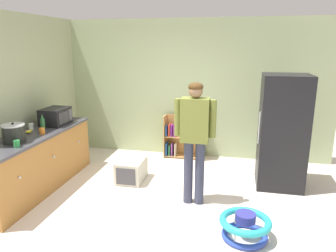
{
  "coord_description": "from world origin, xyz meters",
  "views": [
    {
      "loc": [
        0.78,
        -3.87,
        2.21
      ],
      "look_at": [
        -0.16,
        0.44,
        1.08
      ],
      "focal_mm": 33.95,
      "sensor_mm": 36.0,
      "label": 1
    }
  ],
  "objects_px": {
    "baby_walker": "(245,226)",
    "banana_bunch": "(29,131)",
    "crock_pot": "(14,133)",
    "bookshelf": "(182,139)",
    "kitchen_counter": "(36,162)",
    "blue_cup": "(69,116)",
    "refrigerator": "(282,132)",
    "pet_carrier": "(131,170)",
    "microwave": "(56,116)",
    "standing_person": "(195,133)",
    "orange_cup": "(42,131)",
    "green_cup": "(17,144)",
    "white_cup": "(31,126)",
    "green_glass_bottle": "(43,123)",
    "teal_cup": "(20,134)"
  },
  "relations": [
    {
      "from": "bookshelf",
      "to": "blue_cup",
      "type": "relative_size",
      "value": 8.95
    },
    {
      "from": "crock_pot",
      "to": "bookshelf",
      "type": "bearing_deg",
      "value": 51.13
    },
    {
      "from": "bookshelf",
      "to": "orange_cup",
      "type": "relative_size",
      "value": 8.95
    },
    {
      "from": "banana_bunch",
      "to": "white_cup",
      "type": "height_order",
      "value": "white_cup"
    },
    {
      "from": "kitchen_counter",
      "to": "bookshelf",
      "type": "relative_size",
      "value": 2.83
    },
    {
      "from": "banana_bunch",
      "to": "teal_cup",
      "type": "xyz_separation_m",
      "value": [
        0.01,
        -0.23,
        0.02
      ]
    },
    {
      "from": "standing_person",
      "to": "teal_cup",
      "type": "relative_size",
      "value": 18.23
    },
    {
      "from": "bookshelf",
      "to": "microwave",
      "type": "height_order",
      "value": "microwave"
    },
    {
      "from": "microwave",
      "to": "crock_pot",
      "type": "height_order",
      "value": "crock_pot"
    },
    {
      "from": "baby_walker",
      "to": "crock_pot",
      "type": "distance_m",
      "value": 3.26
    },
    {
      "from": "green_cup",
      "to": "green_glass_bottle",
      "type": "bearing_deg",
      "value": 102.13
    },
    {
      "from": "kitchen_counter",
      "to": "standing_person",
      "type": "relative_size",
      "value": 1.39
    },
    {
      "from": "microwave",
      "to": "orange_cup",
      "type": "xyz_separation_m",
      "value": [
        0.12,
        -0.58,
        -0.09
      ]
    },
    {
      "from": "microwave",
      "to": "crock_pot",
      "type": "bearing_deg",
      "value": -90.01
    },
    {
      "from": "bookshelf",
      "to": "crock_pot",
      "type": "bearing_deg",
      "value": -128.87
    },
    {
      "from": "microwave",
      "to": "green_cup",
      "type": "xyz_separation_m",
      "value": [
        0.16,
        -1.22,
        -0.09
      ]
    },
    {
      "from": "pet_carrier",
      "to": "microwave",
      "type": "height_order",
      "value": "microwave"
    },
    {
      "from": "pet_carrier",
      "to": "green_cup",
      "type": "bearing_deg",
      "value": -132.96
    },
    {
      "from": "standing_person",
      "to": "green_cup",
      "type": "distance_m",
      "value": 2.36
    },
    {
      "from": "refrigerator",
      "to": "bookshelf",
      "type": "height_order",
      "value": "refrigerator"
    },
    {
      "from": "bookshelf",
      "to": "microwave",
      "type": "distance_m",
      "value": 2.44
    },
    {
      "from": "refrigerator",
      "to": "microwave",
      "type": "relative_size",
      "value": 3.71
    },
    {
      "from": "bookshelf",
      "to": "crock_pot",
      "type": "height_order",
      "value": "crock_pot"
    },
    {
      "from": "refrigerator",
      "to": "bookshelf",
      "type": "distance_m",
      "value": 2.08
    },
    {
      "from": "kitchen_counter",
      "to": "baby_walker",
      "type": "height_order",
      "value": "kitchen_counter"
    },
    {
      "from": "bookshelf",
      "to": "standing_person",
      "type": "relative_size",
      "value": 0.49
    },
    {
      "from": "kitchen_counter",
      "to": "banana_bunch",
      "type": "bearing_deg",
      "value": 154.55
    },
    {
      "from": "bookshelf",
      "to": "banana_bunch",
      "type": "distance_m",
      "value": 2.85
    },
    {
      "from": "crock_pot",
      "to": "blue_cup",
      "type": "height_order",
      "value": "crock_pot"
    },
    {
      "from": "green_glass_bottle",
      "to": "pet_carrier",
      "type": "bearing_deg",
      "value": 14.64
    },
    {
      "from": "crock_pot",
      "to": "banana_bunch",
      "type": "xyz_separation_m",
      "value": [
        -0.11,
        0.48,
        -0.1
      ]
    },
    {
      "from": "microwave",
      "to": "orange_cup",
      "type": "relative_size",
      "value": 5.05
    },
    {
      "from": "baby_walker",
      "to": "orange_cup",
      "type": "relative_size",
      "value": 6.36
    },
    {
      "from": "green_glass_bottle",
      "to": "orange_cup",
      "type": "xyz_separation_m",
      "value": [
        0.14,
        -0.24,
        -0.05
      ]
    },
    {
      "from": "banana_bunch",
      "to": "white_cup",
      "type": "relative_size",
      "value": 1.64
    },
    {
      "from": "kitchen_counter",
      "to": "white_cup",
      "type": "distance_m",
      "value": 0.58
    },
    {
      "from": "baby_walker",
      "to": "banana_bunch",
      "type": "height_order",
      "value": "banana_bunch"
    },
    {
      "from": "bookshelf",
      "to": "teal_cup",
      "type": "xyz_separation_m",
      "value": [
        -2.02,
        -2.14,
        0.57
      ]
    },
    {
      "from": "standing_person",
      "to": "orange_cup",
      "type": "height_order",
      "value": "standing_person"
    },
    {
      "from": "refrigerator",
      "to": "green_cup",
      "type": "xyz_separation_m",
      "value": [
        -3.52,
        -1.57,
        0.06
      ]
    },
    {
      "from": "refrigerator",
      "to": "standing_person",
      "type": "relative_size",
      "value": 1.03
    },
    {
      "from": "microwave",
      "to": "white_cup",
      "type": "bearing_deg",
      "value": -120.28
    },
    {
      "from": "pet_carrier",
      "to": "banana_bunch",
      "type": "relative_size",
      "value": 3.54
    },
    {
      "from": "standing_person",
      "to": "banana_bunch",
      "type": "distance_m",
      "value": 2.53
    },
    {
      "from": "pet_carrier",
      "to": "green_cup",
      "type": "xyz_separation_m",
      "value": [
        -1.14,
        -1.23,
        0.77
      ]
    },
    {
      "from": "kitchen_counter",
      "to": "crock_pot",
      "type": "bearing_deg",
      "value": -87.09
    },
    {
      "from": "orange_cup",
      "to": "white_cup",
      "type": "distance_m",
      "value": 0.39
    },
    {
      "from": "bookshelf",
      "to": "baby_walker",
      "type": "relative_size",
      "value": 1.41
    },
    {
      "from": "standing_person",
      "to": "crock_pot",
      "type": "xyz_separation_m",
      "value": [
        -2.42,
        -0.52,
        -0.01
      ]
    },
    {
      "from": "refrigerator",
      "to": "crock_pot",
      "type": "height_order",
      "value": "refrigerator"
    }
  ]
}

